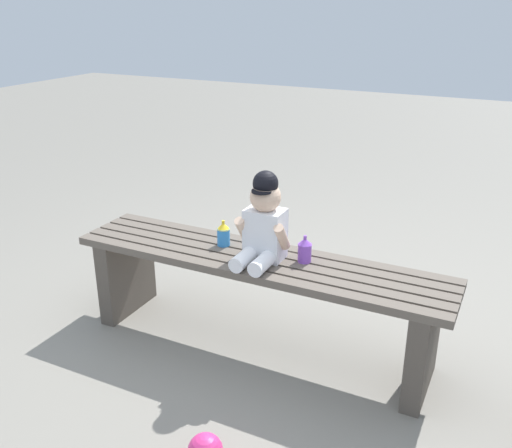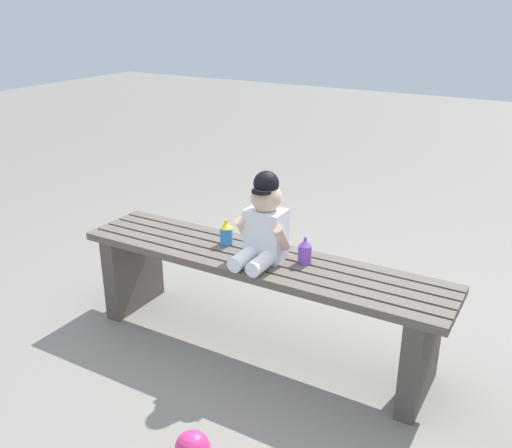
{
  "view_description": "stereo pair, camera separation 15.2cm",
  "coord_description": "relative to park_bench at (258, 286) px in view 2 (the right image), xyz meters",
  "views": [
    {
      "loc": [
        1.01,
        -2.08,
        1.55
      ],
      "look_at": [
        0.02,
        -0.05,
        0.65
      ],
      "focal_mm": 39.73,
      "sensor_mm": 36.0,
      "label": 1
    },
    {
      "loc": [
        1.15,
        -2.01,
        1.55
      ],
      "look_at": [
        0.02,
        -0.05,
        0.65
      ],
      "focal_mm": 39.73,
      "sensor_mm": 36.0,
      "label": 2
    }
  ],
  "objects": [
    {
      "name": "toy_ball",
      "position": [
        0.17,
        -0.76,
        -0.25
      ],
      "size": [
        0.13,
        0.13,
        0.13
      ],
      "primitive_type": "sphere",
      "color": "#E5337F",
      "rests_on": "ground_plane"
    },
    {
      "name": "sippy_cup_right",
      "position": [
        0.21,
        0.05,
        0.21
      ],
      "size": [
        0.06,
        0.06,
        0.12
      ],
      "color": "#8C4CCC",
      "rests_on": "park_bench"
    },
    {
      "name": "ground_plane",
      "position": [
        0.0,
        -0.0,
        -0.32
      ],
      "size": [
        16.0,
        16.0,
        0.0
      ],
      "primitive_type": "plane",
      "color": "gray"
    },
    {
      "name": "sippy_cup_left",
      "position": [
        -0.2,
        0.05,
        0.21
      ],
      "size": [
        0.06,
        0.06,
        0.12
      ],
      "color": "#338CE5",
      "rests_on": "park_bench"
    },
    {
      "name": "park_bench",
      "position": [
        0.0,
        0.0,
        0.0
      ],
      "size": [
        1.76,
        0.37,
        0.47
      ],
      "color": "#60564C",
      "rests_on": "ground_plane"
    },
    {
      "name": "child_figure",
      "position": [
        0.03,
        -0.01,
        0.33
      ],
      "size": [
        0.23,
        0.27,
        0.4
      ],
      "color": "white",
      "rests_on": "park_bench"
    }
  ]
}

